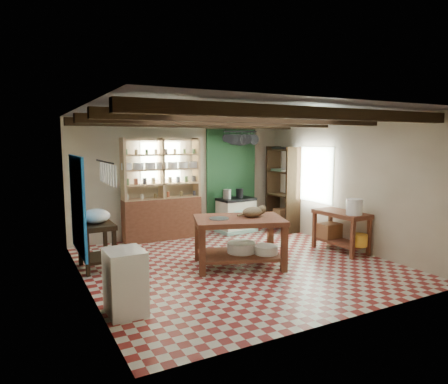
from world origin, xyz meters
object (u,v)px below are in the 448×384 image
cat (253,212)px  work_table (239,242)px  right_counter (341,231)px  stove (236,215)px  prep_table (97,246)px  white_cabinet (125,282)px

cat → work_table: bearing=-178.7°
right_counter → cat: size_ratio=2.87×
work_table → stove: size_ratio=1.79×
work_table → stove: 2.57m
stove → prep_table: stove is taller
prep_table → right_counter: (4.38, -1.12, 0.00)m
work_table → prep_table: (-2.17, 0.99, -0.03)m
work_table → white_cabinet: work_table is taller
work_table → stove: (1.23, 2.26, -0.02)m
prep_table → cat: size_ratio=2.06×
work_table → white_cabinet: bearing=-136.8°
prep_table → white_cabinet: (-0.02, -1.97, 0.01)m
right_counter → cat: (-1.95, 0.09, 0.54)m
stove → prep_table: (-3.40, -1.27, -0.01)m
prep_table → cat: cat is taller
work_table → prep_table: bearing=174.7°
prep_table → right_counter: bearing=-15.4°
prep_table → cat: (2.43, -1.03, 0.54)m
white_cabinet → cat: cat is taller
work_table → stove: work_table is taller
prep_table → right_counter: size_ratio=0.72×
white_cabinet → right_counter: bearing=10.6°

